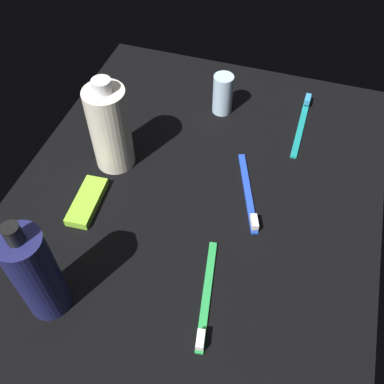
{
  "coord_description": "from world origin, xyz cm",
  "views": [
    {
      "loc": [
        44.52,
        14.09,
        60.53
      ],
      "look_at": [
        0.0,
        0.0,
        3.0
      ],
      "focal_mm": 40.88,
      "sensor_mm": 36.0,
      "label": 1
    }
  ],
  "objects_px": {
    "snack_bar_lime": "(87,202)",
    "bodywash_bottle": "(110,128)",
    "lotion_bottle": "(36,274)",
    "toothbrush_teal": "(302,122)",
    "deodorant_stick": "(223,94)",
    "toothbrush_green": "(206,299)",
    "toothbrush_blue": "(249,195)"
  },
  "relations": [
    {
      "from": "snack_bar_lime",
      "to": "bodywash_bottle",
      "type": "bearing_deg",
      "value": 173.15
    },
    {
      "from": "bodywash_bottle",
      "to": "snack_bar_lime",
      "type": "relative_size",
      "value": 1.77
    },
    {
      "from": "lotion_bottle",
      "to": "toothbrush_teal",
      "type": "xyz_separation_m",
      "value": [
        -0.5,
        0.3,
        -0.08
      ]
    },
    {
      "from": "snack_bar_lime",
      "to": "lotion_bottle",
      "type": "bearing_deg",
      "value": 5.06
    },
    {
      "from": "deodorant_stick",
      "to": "toothbrush_green",
      "type": "height_order",
      "value": "deodorant_stick"
    },
    {
      "from": "lotion_bottle",
      "to": "toothbrush_blue",
      "type": "relative_size",
      "value": 1.13
    },
    {
      "from": "toothbrush_teal",
      "to": "snack_bar_lime",
      "type": "xyz_separation_m",
      "value": [
        0.32,
        -0.32,
        0.0
      ]
    },
    {
      "from": "bodywash_bottle",
      "to": "toothbrush_blue",
      "type": "relative_size",
      "value": 1.07
    },
    {
      "from": "lotion_bottle",
      "to": "toothbrush_green",
      "type": "relative_size",
      "value": 1.08
    },
    {
      "from": "toothbrush_blue",
      "to": "snack_bar_lime",
      "type": "relative_size",
      "value": 1.66
    },
    {
      "from": "lotion_bottle",
      "to": "snack_bar_lime",
      "type": "xyz_separation_m",
      "value": [
        -0.18,
        -0.03,
        -0.08
      ]
    },
    {
      "from": "toothbrush_blue",
      "to": "toothbrush_teal",
      "type": "distance_m",
      "value": 0.23
    },
    {
      "from": "deodorant_stick",
      "to": "toothbrush_blue",
      "type": "distance_m",
      "value": 0.24
    },
    {
      "from": "deodorant_stick",
      "to": "toothbrush_blue",
      "type": "bearing_deg",
      "value": 26.58
    },
    {
      "from": "toothbrush_green",
      "to": "snack_bar_lime",
      "type": "distance_m",
      "value": 0.27
    },
    {
      "from": "toothbrush_teal",
      "to": "toothbrush_blue",
      "type": "bearing_deg",
      "value": -15.51
    },
    {
      "from": "lotion_bottle",
      "to": "snack_bar_lime",
      "type": "height_order",
      "value": "lotion_bottle"
    },
    {
      "from": "lotion_bottle",
      "to": "deodorant_stick",
      "type": "distance_m",
      "value": 0.51
    },
    {
      "from": "lotion_bottle",
      "to": "toothbrush_blue",
      "type": "bearing_deg",
      "value": 140.19
    },
    {
      "from": "toothbrush_teal",
      "to": "snack_bar_lime",
      "type": "distance_m",
      "value": 0.46
    },
    {
      "from": "lotion_bottle",
      "to": "deodorant_stick",
      "type": "bearing_deg",
      "value": 165.39
    },
    {
      "from": "bodywash_bottle",
      "to": "toothbrush_teal",
      "type": "height_order",
      "value": "bodywash_bottle"
    },
    {
      "from": "bodywash_bottle",
      "to": "lotion_bottle",
      "type": "bearing_deg",
      "value": 4.76
    },
    {
      "from": "bodywash_bottle",
      "to": "snack_bar_lime",
      "type": "xyz_separation_m",
      "value": [
        0.11,
        -0.01,
        -0.08
      ]
    },
    {
      "from": "lotion_bottle",
      "to": "toothbrush_teal",
      "type": "height_order",
      "value": "lotion_bottle"
    },
    {
      "from": "deodorant_stick",
      "to": "toothbrush_teal",
      "type": "relative_size",
      "value": 0.47
    },
    {
      "from": "toothbrush_blue",
      "to": "snack_bar_lime",
      "type": "distance_m",
      "value": 0.28
    },
    {
      "from": "bodywash_bottle",
      "to": "toothbrush_green",
      "type": "height_order",
      "value": "bodywash_bottle"
    },
    {
      "from": "toothbrush_green",
      "to": "bodywash_bottle",
      "type": "bearing_deg",
      "value": -132.58
    },
    {
      "from": "deodorant_stick",
      "to": "snack_bar_lime",
      "type": "xyz_separation_m",
      "value": [
        0.31,
        -0.16,
        -0.04
      ]
    },
    {
      "from": "toothbrush_blue",
      "to": "toothbrush_green",
      "type": "height_order",
      "value": "same"
    },
    {
      "from": "toothbrush_blue",
      "to": "lotion_bottle",
      "type": "bearing_deg",
      "value": -39.81
    }
  ]
}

